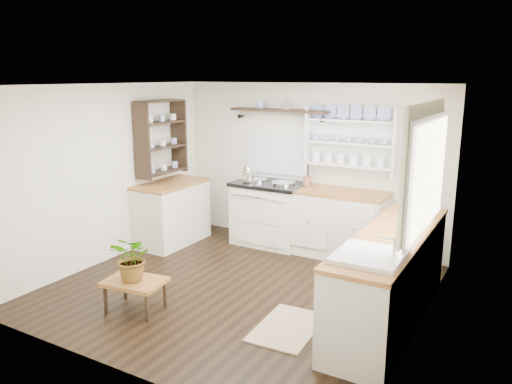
# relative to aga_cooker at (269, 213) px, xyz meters

# --- Properties ---
(floor) EXTENTS (4.00, 3.80, 0.01)m
(floor) POSITION_rel_aga_cooker_xyz_m (0.45, -1.57, -0.46)
(floor) COLOR black
(floor) RESTS_ON ground
(wall_back) EXTENTS (4.00, 0.02, 2.30)m
(wall_back) POSITION_rel_aga_cooker_xyz_m (0.45, 0.33, 0.69)
(wall_back) COLOR beige
(wall_back) RESTS_ON ground
(wall_right) EXTENTS (0.02, 3.80, 2.30)m
(wall_right) POSITION_rel_aga_cooker_xyz_m (2.45, -1.57, 0.69)
(wall_right) COLOR beige
(wall_right) RESTS_ON ground
(wall_left) EXTENTS (0.02, 3.80, 2.30)m
(wall_left) POSITION_rel_aga_cooker_xyz_m (-1.55, -1.57, 0.69)
(wall_left) COLOR beige
(wall_left) RESTS_ON ground
(ceiling) EXTENTS (4.00, 3.80, 0.01)m
(ceiling) POSITION_rel_aga_cooker_xyz_m (0.45, -1.57, 1.84)
(ceiling) COLOR white
(ceiling) RESTS_ON wall_back
(window) EXTENTS (0.08, 1.55, 1.22)m
(window) POSITION_rel_aga_cooker_xyz_m (2.40, -1.42, 1.10)
(window) COLOR white
(window) RESTS_ON wall_right
(aga_cooker) EXTENTS (1.02, 0.71, 0.94)m
(aga_cooker) POSITION_rel_aga_cooker_xyz_m (0.00, 0.00, 0.00)
(aga_cooker) COLOR silver
(aga_cooker) RESTS_ON floor
(back_cabinets) EXTENTS (1.27, 0.63, 0.90)m
(back_cabinets) POSITION_rel_aga_cooker_xyz_m (1.05, 0.03, -0.00)
(back_cabinets) COLOR beige
(back_cabinets) RESTS_ON floor
(right_cabinets) EXTENTS (0.62, 2.43, 0.90)m
(right_cabinets) POSITION_rel_aga_cooker_xyz_m (2.15, -1.47, -0.00)
(right_cabinets) COLOR beige
(right_cabinets) RESTS_ON floor
(belfast_sink) EXTENTS (0.55, 0.60, 0.45)m
(belfast_sink) POSITION_rel_aga_cooker_xyz_m (2.15, -2.22, 0.34)
(belfast_sink) COLOR white
(belfast_sink) RESTS_ON right_cabinets
(left_cabinets) EXTENTS (0.62, 1.13, 0.90)m
(left_cabinets) POSITION_rel_aga_cooker_xyz_m (-1.25, -0.67, -0.00)
(left_cabinets) COLOR beige
(left_cabinets) RESTS_ON floor
(plate_rack) EXTENTS (1.20, 0.22, 0.90)m
(plate_rack) POSITION_rel_aga_cooker_xyz_m (1.10, 0.29, 1.09)
(plate_rack) COLOR white
(plate_rack) RESTS_ON wall_back
(high_shelf) EXTENTS (1.50, 0.29, 0.16)m
(high_shelf) POSITION_rel_aga_cooker_xyz_m (0.05, 0.21, 1.45)
(high_shelf) COLOR black
(high_shelf) RESTS_ON wall_back
(left_shelving) EXTENTS (0.28, 0.80, 1.05)m
(left_shelving) POSITION_rel_aga_cooker_xyz_m (-1.39, -0.67, 1.09)
(left_shelving) COLOR black
(left_shelving) RESTS_ON wall_left
(kettle) EXTENTS (0.18, 0.18, 0.22)m
(kettle) POSITION_rel_aga_cooker_xyz_m (-0.28, -0.12, 0.58)
(kettle) COLOR silver
(kettle) RESTS_ON aga_cooker
(utensil_crock) EXTENTS (0.10, 0.10, 0.12)m
(utensil_crock) POSITION_rel_aga_cooker_xyz_m (0.54, 0.11, 0.51)
(utensil_crock) COLOR brown
(utensil_crock) RESTS_ON back_cabinets
(center_table) EXTENTS (0.66, 0.51, 0.33)m
(center_table) POSITION_rel_aga_cooker_xyz_m (-0.20, -2.57, -0.18)
(center_table) COLOR brown
(center_table) RESTS_ON floor
(potted_plant) EXTENTS (0.45, 0.40, 0.49)m
(potted_plant) POSITION_rel_aga_cooker_xyz_m (-0.20, -2.57, 0.11)
(potted_plant) COLOR #3F7233
(potted_plant) RESTS_ON center_table
(floor_rug) EXTENTS (0.59, 0.87, 0.02)m
(floor_rug) POSITION_rel_aga_cooker_xyz_m (1.36, -2.14, -0.45)
(floor_rug) COLOR #85654D
(floor_rug) RESTS_ON floor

